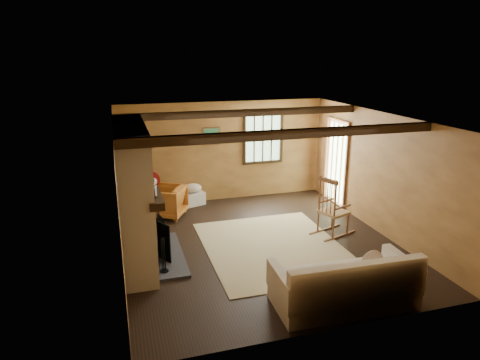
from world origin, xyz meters
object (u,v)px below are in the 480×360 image
object	(u,v)px
laundry_basket	(193,198)
fireplace	(136,200)
rocking_chair	(332,210)
sofa	(346,287)
armchair	(167,201)

from	to	relation	value
laundry_basket	fireplace	bearing A→B (deg)	-118.94
rocking_chair	laundry_basket	xyz separation A→B (m)	(-2.34, 2.50, -0.36)
sofa	rocking_chair	bearing A→B (deg)	68.26
fireplace	rocking_chair	xyz separation A→B (m)	(3.75, 0.05, -0.60)
laundry_basket	armchair	xyz separation A→B (m)	(-0.68, -0.60, 0.20)
laundry_basket	rocking_chair	bearing A→B (deg)	-46.95
laundry_basket	armchair	bearing A→B (deg)	-138.95
fireplace	armchair	xyz separation A→B (m)	(0.73, 1.95, -0.76)
sofa	laundry_basket	world-z (taller)	sofa
armchair	fireplace	bearing A→B (deg)	8.75
sofa	laundry_basket	bearing A→B (deg)	107.15
fireplace	laundry_basket	size ratio (longest dim) A/B	4.80
laundry_basket	armchair	world-z (taller)	armchair
sofa	laundry_basket	xyz separation A→B (m)	(-1.33, 4.83, -0.14)
fireplace	rocking_chair	size ratio (longest dim) A/B	2.00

